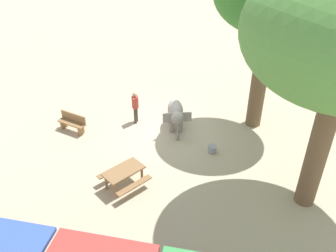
{
  "coord_description": "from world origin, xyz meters",
  "views": [
    {
      "loc": [
        -2.75,
        13.59,
        9.35
      ],
      "look_at": [
        -0.1,
        0.78,
        0.8
      ],
      "focal_mm": 38.09,
      "sensor_mm": 36.0,
      "label": 1
    }
  ],
  "objects_px": {
    "picnic_table_near": "(124,174)",
    "wooden_bench": "(72,122)",
    "elephant": "(176,113)",
    "person_handler": "(135,105)",
    "feed_bucket": "(212,149)"
  },
  "relations": [
    {
      "from": "picnic_table_near",
      "to": "wooden_bench",
      "type": "bearing_deg",
      "value": 83.97
    },
    {
      "from": "wooden_bench",
      "to": "picnic_table_near",
      "type": "distance_m",
      "value": 4.71
    },
    {
      "from": "elephant",
      "to": "picnic_table_near",
      "type": "bearing_deg",
      "value": -31.64
    },
    {
      "from": "person_handler",
      "to": "picnic_table_near",
      "type": "height_order",
      "value": "person_handler"
    },
    {
      "from": "person_handler",
      "to": "feed_bucket",
      "type": "bearing_deg",
      "value": -22.83
    },
    {
      "from": "person_handler",
      "to": "feed_bucket",
      "type": "height_order",
      "value": "person_handler"
    },
    {
      "from": "person_handler",
      "to": "picnic_table_near",
      "type": "distance_m",
      "value": 4.56
    },
    {
      "from": "person_handler",
      "to": "wooden_bench",
      "type": "bearing_deg",
      "value": -153.36
    },
    {
      "from": "elephant",
      "to": "wooden_bench",
      "type": "xyz_separation_m",
      "value": [
        4.67,
        1.11,
        -0.38
      ]
    },
    {
      "from": "feed_bucket",
      "to": "wooden_bench",
      "type": "bearing_deg",
      "value": -2.97
    },
    {
      "from": "elephant",
      "to": "picnic_table_near",
      "type": "height_order",
      "value": "elephant"
    },
    {
      "from": "person_handler",
      "to": "wooden_bench",
      "type": "xyz_separation_m",
      "value": [
        2.67,
        1.32,
        -0.48
      ]
    },
    {
      "from": "wooden_bench",
      "to": "picnic_table_near",
      "type": "relative_size",
      "value": 0.7
    },
    {
      "from": "picnic_table_near",
      "to": "feed_bucket",
      "type": "relative_size",
      "value": 5.79
    },
    {
      "from": "elephant",
      "to": "wooden_bench",
      "type": "distance_m",
      "value": 4.82
    }
  ]
}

